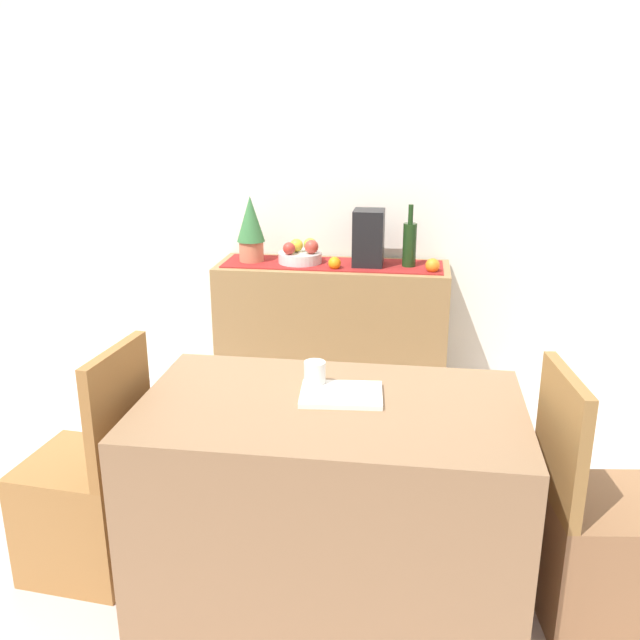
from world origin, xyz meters
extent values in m
cube|color=beige|center=(0.00, 0.00, -0.01)|extent=(6.40, 6.40, 0.02)
cube|color=silver|center=(0.00, 1.18, 1.35)|extent=(6.40, 0.06, 2.70)
cube|color=olive|center=(0.06, 0.92, 0.43)|extent=(1.25, 0.42, 0.86)
cube|color=maroon|center=(0.06, 0.92, 0.86)|extent=(1.18, 0.32, 0.01)
cylinder|color=silver|center=(-0.12, 0.92, 0.89)|extent=(0.24, 0.24, 0.06)
sphere|color=gold|center=(-0.14, 0.93, 0.96)|extent=(0.07, 0.07, 0.07)
sphere|color=olive|center=(-0.07, 0.97, 0.96)|extent=(0.07, 0.07, 0.07)
sphere|color=#B23B2F|center=(-0.06, 0.90, 0.96)|extent=(0.07, 0.07, 0.07)
sphere|color=#B0322A|center=(-0.17, 0.86, 0.95)|extent=(0.07, 0.07, 0.07)
cylinder|color=#1A3515|center=(0.46, 0.92, 0.98)|extent=(0.07, 0.07, 0.23)
cylinder|color=#1A3515|center=(0.46, 0.92, 1.14)|extent=(0.03, 0.03, 0.10)
cube|color=black|center=(0.25, 0.92, 1.01)|extent=(0.16, 0.18, 0.30)
cylinder|color=#BC6F51|center=(-0.39, 0.92, 0.92)|extent=(0.13, 0.13, 0.12)
cone|color=#336C39|center=(-0.39, 0.92, 1.10)|extent=(0.15, 0.15, 0.25)
sphere|color=orange|center=(0.08, 0.81, 0.89)|extent=(0.07, 0.07, 0.07)
sphere|color=orange|center=(0.59, 0.82, 0.90)|extent=(0.07, 0.07, 0.07)
cube|color=#896646|center=(0.24, -0.58, 0.37)|extent=(1.30, 0.76, 0.74)
cube|color=white|center=(0.27, -0.52, 0.75)|extent=(0.30, 0.23, 0.02)
cylinder|color=silver|center=(0.17, -0.45, 0.79)|extent=(0.08, 0.08, 0.10)
cube|color=olive|center=(-0.69, -0.58, 0.23)|extent=(0.43, 0.43, 0.45)
cube|color=olive|center=(-0.51, -0.59, 0.68)|extent=(0.08, 0.40, 0.45)
cube|color=#8C6240|center=(1.17, -0.58, 0.23)|extent=(0.45, 0.45, 0.45)
cube|color=olive|center=(0.99, -0.60, 0.68)|extent=(0.09, 0.40, 0.45)
camera|label=1|loc=(0.51, -2.67, 1.72)|focal=38.56mm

